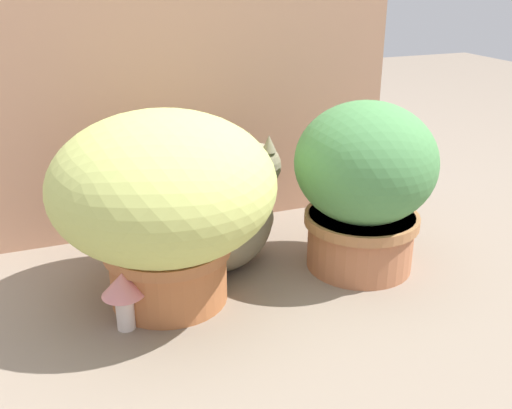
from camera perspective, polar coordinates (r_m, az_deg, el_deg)
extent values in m
plane|color=gray|center=(1.28, 0.32, -9.76)|extent=(6.00, 6.00, 0.00)
cube|color=tan|center=(1.57, -6.92, 10.39)|extent=(1.17, 0.03, 0.72)
cylinder|color=#B4693C|center=(1.29, -8.42, -6.32)|extent=(0.25, 0.25, 0.14)
cylinder|color=#AF693F|center=(1.26, -8.57, -4.08)|extent=(0.27, 0.27, 0.02)
ellipsoid|color=#BBC466|center=(1.21, -8.94, 1.85)|extent=(0.46, 0.46, 0.30)
cylinder|color=#B26C48|center=(1.43, 10.00, -3.39)|extent=(0.25, 0.25, 0.14)
cylinder|color=#AD7447|center=(1.41, 10.15, -1.35)|extent=(0.27, 0.27, 0.02)
ellipsoid|color=#4B874A|center=(1.36, 10.53, 3.98)|extent=(0.32, 0.32, 0.28)
ellipsoid|color=#7D755A|center=(1.39, -2.49, -1.90)|extent=(0.31, 0.28, 0.22)
ellipsoid|color=tan|center=(1.47, -0.05, -1.06)|extent=(0.11, 0.12, 0.11)
sphere|color=#7D755A|center=(1.43, 0.26, 3.77)|extent=(0.15, 0.15, 0.11)
cone|color=#7D755A|center=(1.43, -0.70, 6.33)|extent=(0.05, 0.05, 0.04)
cone|color=#7D755A|center=(1.39, 1.26, 5.91)|extent=(0.05, 0.05, 0.04)
cylinder|color=#7D755A|center=(1.38, -6.93, -6.37)|extent=(0.18, 0.13, 0.07)
cylinder|color=silver|center=(1.22, -12.51, -10.03)|extent=(0.04, 0.04, 0.08)
cone|color=pink|center=(1.19, -12.76, -7.49)|extent=(0.09, 0.09, 0.05)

